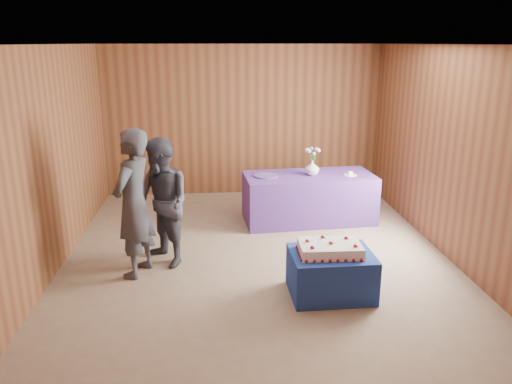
{
  "coord_description": "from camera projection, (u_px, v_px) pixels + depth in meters",
  "views": [
    {
      "loc": [
        -0.53,
        -6.04,
        2.72
      ],
      "look_at": [
        -0.0,
        0.1,
        0.87
      ],
      "focal_mm": 35.0,
      "sensor_mm": 36.0,
      "label": 1
    }
  ],
  "objects": [
    {
      "name": "vase",
      "position": [
        312.0,
        168.0,
        7.7
      ],
      "size": [
        0.27,
        0.27,
        0.23
      ],
      "primitive_type": "imported",
      "rotation": [
        0.0,
        0.0,
        0.29
      ],
      "color": "silver",
      "rests_on": "serving_table"
    },
    {
      "name": "guest_right",
      "position": [
        162.0,
        203.0,
        6.17
      ],
      "size": [
        0.96,
        1.0,
        1.62
      ],
      "primitive_type": "imported",
      "rotation": [
        0.0,
        0.0,
        -0.93
      ],
      "color": "#363741",
      "rests_on": "ground"
    },
    {
      "name": "cake_slice",
      "position": [
        350.0,
        173.0,
        7.69
      ],
      "size": [
        0.07,
        0.07,
        0.07
      ],
      "rotation": [
        0.0,
        0.0,
        0.24
      ],
      "color": "white",
      "rests_on": "plate"
    },
    {
      "name": "plate",
      "position": [
        350.0,
        175.0,
        7.71
      ],
      "size": [
        0.23,
        0.23,
        0.01
      ],
      "primitive_type": "cylinder",
      "rotation": [
        0.0,
        0.0,
        0.14
      ],
      "color": "white",
      "rests_on": "serving_table"
    },
    {
      "name": "platter",
      "position": [
        266.0,
        176.0,
        7.65
      ],
      "size": [
        0.47,
        0.47,
        0.02
      ],
      "primitive_type": "cylinder",
      "rotation": [
        0.0,
        0.0,
        0.33
      ],
      "color": "#5A4A94",
      "rests_on": "serving_table"
    },
    {
      "name": "knife",
      "position": [
        360.0,
        177.0,
        7.59
      ],
      "size": [
        0.26,
        0.04,
        0.0
      ],
      "primitive_type": "cube",
      "rotation": [
        0.0,
        0.0,
        0.08
      ],
      "color": "silver",
      "rests_on": "serving_table"
    },
    {
      "name": "cake_table",
      "position": [
        331.0,
        274.0,
        5.55
      ],
      "size": [
        0.91,
        0.72,
        0.5
      ],
      "primitive_type": "cube",
      "rotation": [
        0.0,
        0.0,
        0.02
      ],
      "color": "navy",
      "rests_on": "ground"
    },
    {
      "name": "guest_left",
      "position": [
        134.0,
        204.0,
        5.87
      ],
      "size": [
        0.64,
        0.76,
        1.79
      ],
      "primitive_type": "imported",
      "rotation": [
        0.0,
        0.0,
        -1.94
      ],
      "color": "#34353E",
      "rests_on": "ground"
    },
    {
      "name": "ground",
      "position": [
        257.0,
        257.0,
        6.59
      ],
      "size": [
        6.0,
        6.0,
        0.0
      ],
      "primitive_type": "plane",
      "color": "gray",
      "rests_on": "ground"
    },
    {
      "name": "room_shell",
      "position": [
        257.0,
        121.0,
        6.07
      ],
      "size": [
        5.04,
        6.04,
        2.72
      ],
      "color": "brown",
      "rests_on": "ground"
    },
    {
      "name": "sheet_cake",
      "position": [
        330.0,
        248.0,
        5.45
      ],
      "size": [
        0.71,
        0.5,
        0.16
      ],
      "rotation": [
        0.0,
        0.0,
        -0.02
      ],
      "color": "white",
      "rests_on": "cake_table"
    },
    {
      "name": "serving_table",
      "position": [
        309.0,
        198.0,
        7.84
      ],
      "size": [
        2.06,
        1.05,
        0.75
      ],
      "primitive_type": "cube",
      "rotation": [
        0.0,
        0.0,
        0.07
      ],
      "color": "#5F3593",
      "rests_on": "ground"
    },
    {
      "name": "flower_spray",
      "position": [
        313.0,
        151.0,
        7.62
      ],
      "size": [
        0.24,
        0.24,
        0.19
      ],
      "color": "#255B24",
      "rests_on": "vase"
    }
  ]
}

